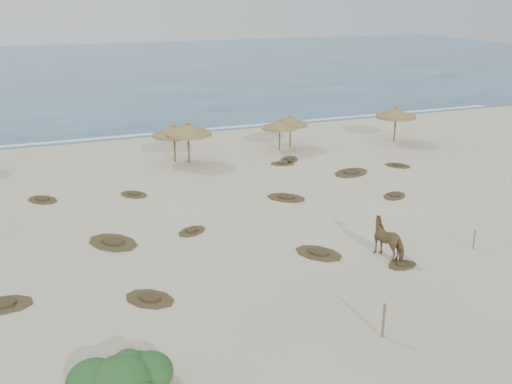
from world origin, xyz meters
The scene contains 26 objects.
ground centered at (0.00, 0.00, 0.00)m, with size 160.00×160.00×0.00m, color beige.
ocean centered at (0.00, 75.00, 0.00)m, with size 200.00×100.00×0.01m, color navy.
foam_line centered at (0.00, 26.00, 0.00)m, with size 70.00×0.60×0.01m, color white.
palapa_2 centered at (-0.63, 17.00, 2.20)m, with size 3.92×3.92×2.83m.
palapa_3 centered at (0.21, 16.36, 2.37)m, with size 3.73×3.73×3.05m.
palapa_4 centered at (8.69, 17.82, 2.02)m, with size 2.80×2.80×2.61m.
palapa_5 centered at (7.54, 17.24, 1.97)m, with size 2.83×2.83×2.54m.
palapa_6 centered at (17.19, 16.28, 2.32)m, with size 4.13×4.13×2.99m.
horse centered at (4.60, -1.66, 0.85)m, with size 0.92×2.01×1.70m, color brown.
fence_post_near centered at (0.75, -7.06, 0.65)m, with size 0.10×0.10×1.29m, color #6B6050.
fence_post_far centered at (8.74, -2.43, 0.48)m, with size 0.07×0.07×0.96m, color #6B6050.
bush centered at (-8.09, -6.83, 0.46)m, with size 3.16×2.78×1.42m.
scrub_0 centered at (-11.50, 0.01, 0.05)m, with size 2.39×1.74×0.16m.
scrub_1 centered at (-6.78, 4.35, 0.05)m, with size 3.03×3.27×0.16m.
scrub_2 centered at (-2.92, 4.30, 0.05)m, with size 1.94×1.77×0.16m.
scrub_3 centered at (3.51, 7.10, 0.05)m, with size 2.70×2.67×0.16m.
scrub_4 centered at (9.56, 5.07, 0.05)m, with size 2.08×1.88×0.16m.
scrub_5 centered at (9.56, 10.01, 0.05)m, with size 3.19×2.65×0.16m.
scrub_6 centered at (-9.69, 11.91, 0.05)m, with size 2.24×2.36×0.16m.
scrub_7 centered at (7.05, 14.39, 0.05)m, with size 2.14×2.26×0.16m.
scrub_9 centered at (1.78, -0.30, 0.05)m, with size 2.51×2.71×0.16m.
scrub_10 centered at (6.21, 13.65, 0.05)m, with size 1.97×1.60×0.16m.
scrub_11 centered at (-6.23, -1.57, 0.05)m, with size 2.44×2.46×0.16m.
scrub_12 centered at (4.62, -2.71, 0.05)m, with size 1.47×1.02×0.16m.
scrub_13 centered at (-4.64, 10.91, 0.05)m, with size 2.03×2.15×0.16m.
scrub_14 centered at (13.41, 10.28, 0.05)m, with size 2.02×2.13×0.16m.
Camera 1 is at (-9.54, -21.24, 11.19)m, focal length 40.00 mm.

